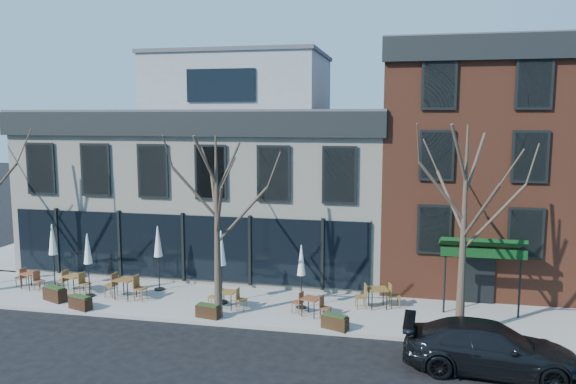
# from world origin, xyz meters

# --- Properties ---
(ground) EXTENTS (120.00, 120.00, 0.00)m
(ground) POSITION_xyz_m (0.00, 0.00, 0.00)
(ground) COLOR black
(ground) RESTS_ON ground
(sidewalk_front) EXTENTS (33.50, 4.70, 0.15)m
(sidewalk_front) POSITION_xyz_m (3.25, -2.15, 0.07)
(sidewalk_front) COLOR gray
(sidewalk_front) RESTS_ON ground
(sidewalk_side) EXTENTS (4.50, 12.00, 0.15)m
(sidewalk_side) POSITION_xyz_m (-11.25, 6.00, 0.07)
(sidewalk_side) COLOR gray
(sidewalk_side) RESTS_ON ground
(corner_building) EXTENTS (18.39, 10.39, 11.10)m
(corner_building) POSITION_xyz_m (0.07, 5.07, 4.72)
(corner_building) COLOR silver
(corner_building) RESTS_ON ground
(red_brick_building) EXTENTS (8.20, 11.78, 11.18)m
(red_brick_building) POSITION_xyz_m (13.00, 4.98, 5.64)
(red_brick_building) COLOR brown
(red_brick_building) RESTS_ON ground
(tree_mid) EXTENTS (3.50, 3.55, 7.04)m
(tree_mid) POSITION_xyz_m (3.01, -3.90, 3.79)
(tree_mid) COLOR #382B21
(tree_mid) RESTS_ON sidewalk_front
(tree_right) EXTENTS (3.72, 3.77, 7.48)m
(tree_right) POSITION_xyz_m (12.01, -3.90, 4.02)
(tree_right) COLOR #382B21
(tree_right) RESTS_ON sidewalk_front
(parked_sedan) EXTENTS (5.41, 2.41, 1.54)m
(parked_sedan) POSITION_xyz_m (12.70, -6.35, 0.77)
(parked_sedan) COLOR black
(parked_sedan) RESTS_ON ground
(cafe_set_0) EXTENTS (1.69, 0.84, 0.87)m
(cafe_set_0) POSITION_xyz_m (-6.57, -2.18, 0.60)
(cafe_set_0) COLOR brown
(cafe_set_0) RESTS_ON sidewalk_front
(cafe_set_1) EXTENTS (1.82, 0.84, 0.93)m
(cafe_set_1) POSITION_xyz_m (-4.30, -2.28, 0.63)
(cafe_set_1) COLOR brown
(cafe_set_1) RESTS_ON sidewalk_front
(cafe_set_2) EXTENTS (2.04, 0.89, 1.05)m
(cafe_set_2) POSITION_xyz_m (-1.63, -2.59, 0.69)
(cafe_set_2) COLOR brown
(cafe_set_2) RESTS_ON sidewalk_front
(cafe_set_3) EXTENTS (1.68, 0.71, 0.87)m
(cafe_set_3) POSITION_xyz_m (3.04, -2.90, 0.60)
(cafe_set_3) COLOR brown
(cafe_set_3) RESTS_ON sidewalk_front
(cafe_set_4) EXTENTS (1.72, 0.93, 0.88)m
(cafe_set_4) POSITION_xyz_m (6.51, -3.03, 0.60)
(cafe_set_4) COLOR brown
(cafe_set_4) RESTS_ON sidewalk_front
(cafe_set_5) EXTENTS (1.93, 0.97, 0.99)m
(cafe_set_5) POSITION_xyz_m (9.00, -1.54, 0.66)
(cafe_set_5) COLOR brown
(cafe_set_5) RESTS_ON sidewalk_front
(umbrella_0) EXTENTS (0.47, 0.47, 2.95)m
(umbrella_0) POSITION_xyz_m (-5.52, -1.87, 2.23)
(umbrella_0) COLOR black
(umbrella_0) RESTS_ON sidewalk_front
(umbrella_1) EXTENTS (0.44, 0.44, 2.76)m
(umbrella_1) POSITION_xyz_m (-3.30, -2.65, 2.10)
(umbrella_1) COLOR black
(umbrella_1) RESTS_ON sidewalk_front
(umbrella_2) EXTENTS (0.47, 0.47, 2.92)m
(umbrella_2) POSITION_xyz_m (-0.73, -1.19, 2.21)
(umbrella_2) COLOR black
(umbrella_2) RESTS_ON sidewalk_front
(umbrella_3) EXTENTS (0.49, 0.49, 3.08)m
(umbrella_3) POSITION_xyz_m (2.59, -2.29, 2.33)
(umbrella_3) COLOR black
(umbrella_3) RESTS_ON sidewalk_front
(umbrella_4) EXTENTS (0.42, 0.42, 2.63)m
(umbrella_4) POSITION_xyz_m (5.96, -2.23, 2.00)
(umbrella_4) COLOR black
(umbrella_4) RESTS_ON sidewalk_front
(planter_0) EXTENTS (1.19, 0.83, 0.62)m
(planter_0) POSITION_xyz_m (-4.40, -3.50, 0.46)
(planter_0) COLOR black
(planter_0) RESTS_ON sidewalk_front
(planter_1) EXTENTS (1.06, 0.68, 0.55)m
(planter_1) POSITION_xyz_m (-2.77, -4.20, 0.42)
(planter_1) COLOR black
(planter_1) RESTS_ON sidewalk_front
(planter_2) EXTENTS (1.01, 0.56, 0.53)m
(planter_2) POSITION_xyz_m (2.63, -4.05, 0.42)
(planter_2) COLOR black
(planter_2) RESTS_ON sidewalk_front
(planter_3) EXTENTS (1.06, 0.71, 0.55)m
(planter_3) POSITION_xyz_m (7.59, -4.20, 0.42)
(planter_3) COLOR #301F10
(planter_3) RESTS_ON sidewalk_front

